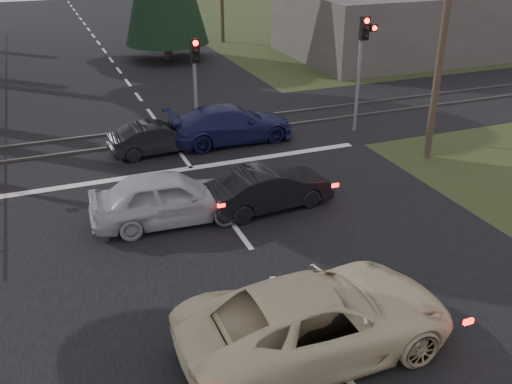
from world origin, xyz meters
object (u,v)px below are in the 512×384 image
cream_coupe (317,319)px  dark_hatchback (269,189)px  traffic_signal_center (196,73)px  dark_car_far (157,138)px  blue_sedan (230,124)px  silver_car (169,198)px  utility_pole_near (444,28)px  traffic_signal_right (363,52)px

cream_coupe → dark_hatchback: bearing=-15.0°
traffic_signal_center → dark_car_far: size_ratio=1.14×
traffic_signal_center → blue_sedan: 2.44m
dark_hatchback → dark_car_far: bearing=14.6°
traffic_signal_center → cream_coupe: size_ratio=0.72×
dark_hatchback → silver_car: size_ratio=0.88×
utility_pole_near → dark_car_far: bearing=155.9°
cream_coupe → dark_hatchback: size_ratio=1.45×
dark_hatchback → blue_sedan: size_ratio=0.78×
cream_coupe → dark_hatchback: 6.52m
dark_hatchback → silver_car: 3.06m
traffic_signal_right → traffic_signal_center: size_ratio=1.15×
traffic_signal_right → blue_sedan: size_ratio=0.93×
traffic_signal_center → utility_pole_near: utility_pole_near is taller
traffic_signal_center → blue_sedan: (1.22, -0.38, -2.08)m
traffic_signal_right → dark_hatchback: bearing=-140.1°
cream_coupe → silver_car: cream_coupe is taller
cream_coupe → blue_sedan: bearing=-12.0°
silver_car → utility_pole_near: bearing=-79.1°
traffic_signal_right → traffic_signal_center: bearing=169.6°
dark_car_far → blue_sedan: bearing=-91.8°
traffic_signal_right → dark_hatchback: (-6.15, -5.13, -2.66)m
traffic_signal_right → dark_car_far: bearing=175.4°
silver_car → traffic_signal_center: bearing=-20.5°
traffic_signal_center → dark_car_far: 2.88m
traffic_signal_center → dark_car_far: traffic_signal_center is taller
blue_sedan → traffic_signal_center: bearing=72.6°
traffic_signal_right → traffic_signal_center: 6.68m
traffic_signal_center → silver_car: bearing=-113.6°
traffic_signal_right → cream_coupe: 14.05m
traffic_signal_right → utility_pole_near: bearing=-74.7°
traffic_signal_right → cream_coupe: (-7.75, -11.45, -2.52)m
blue_sedan → dark_car_far: (-2.98, -0.14, -0.14)m
dark_car_far → cream_coupe: bearing=178.1°
traffic_signal_center → cream_coupe: 12.87m
utility_pole_near → cream_coupe: (-8.70, -7.97, -3.93)m
cream_coupe → silver_car: (-1.45, 6.58, -0.03)m
traffic_signal_right → utility_pole_near: utility_pole_near is taller
cream_coupe → traffic_signal_right: bearing=-34.9°
traffic_signal_right → blue_sedan: traffic_signal_right is taller
dark_hatchback → dark_car_far: 6.20m
blue_sedan → dark_car_far: blue_sedan is taller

